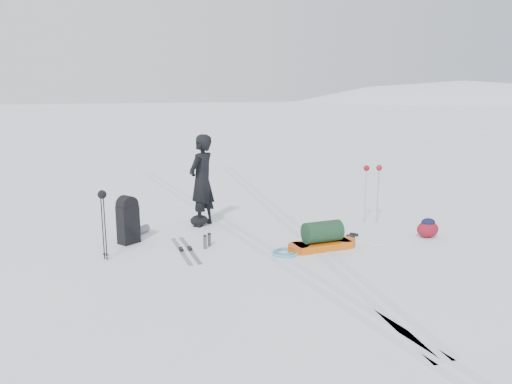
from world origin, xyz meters
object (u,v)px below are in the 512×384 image
at_px(skier, 202,181).
at_px(pulk_sled, 322,238).
at_px(expedition_rucksack, 129,220).
at_px(ski_poles_black, 103,203).

relative_size(skier, pulk_sled, 1.44).
bearing_deg(pulk_sled, skier, 123.55).
height_order(expedition_rucksack, ski_poles_black, ski_poles_black).
distance_m(pulk_sled, expedition_rucksack, 3.64).
bearing_deg(expedition_rucksack, skier, -7.63).
height_order(skier, ski_poles_black, skier).
xyz_separation_m(expedition_rucksack, ski_poles_black, (-0.52, -0.87, 0.57)).
height_order(pulk_sled, ski_poles_black, ski_poles_black).
distance_m(skier, ski_poles_black, 2.62).
bearing_deg(expedition_rucksack, pulk_sled, -57.92).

